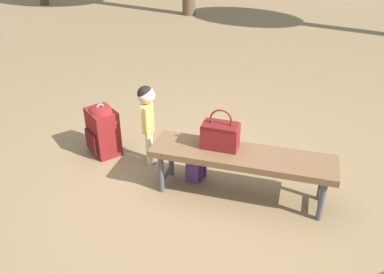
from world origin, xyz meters
TOP-DOWN VIEW (x-y plane):
  - ground_plane at (0.00, 0.00)m, footprint 40.00×40.00m
  - park_bench at (-0.42, -0.11)m, footprint 1.65×0.79m
  - handbag at (-0.21, -0.11)m, footprint 0.35×0.25m
  - child_standing at (0.61, -0.15)m, footprint 0.18×0.20m
  - backpack_large at (1.13, -0.06)m, footprint 0.41×0.37m
  - backpack_small at (0.05, -0.14)m, footprint 0.16×0.18m

SIDE VIEW (x-z plane):
  - ground_plane at x=0.00m, z-range 0.00..0.00m
  - backpack_small at x=0.05m, z-range 0.00..0.30m
  - backpack_large at x=1.13m, z-range 0.00..0.57m
  - park_bench at x=-0.42m, z-range 0.17..0.62m
  - child_standing at x=0.61m, z-range 0.14..0.97m
  - handbag at x=-0.21m, z-range 0.39..0.76m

